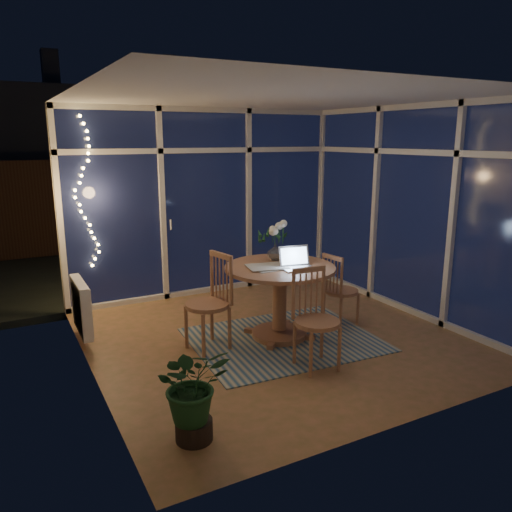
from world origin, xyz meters
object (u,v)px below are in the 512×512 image
(laptop, at_px, (299,258))
(chair_left, at_px, (207,302))
(chair_front, at_px, (317,320))
(dining_table, at_px, (280,302))
(potted_plant, at_px, (193,393))
(flower_vase, at_px, (275,251))
(chair_right, at_px, (341,289))

(laptop, bearing_deg, chair_left, 172.98)
(chair_left, height_order, chair_front, chair_left)
(dining_table, height_order, chair_front, chair_front)
(laptop, bearing_deg, potted_plant, -135.28)
(flower_vase, bearing_deg, chair_left, -168.22)
(chair_left, distance_m, chair_front, 1.19)
(potted_plant, bearing_deg, chair_front, 20.74)
(dining_table, distance_m, chair_left, 0.85)
(chair_front, distance_m, potted_plant, 1.60)
(chair_right, relative_size, laptop, 2.62)
(chair_front, height_order, potted_plant, chair_front)
(chair_left, distance_m, laptop, 1.08)
(dining_table, xyz_separation_m, laptop, (0.11, -0.20, 0.54))
(laptop, distance_m, flower_vase, 0.47)
(chair_left, xyz_separation_m, chair_right, (1.67, -0.10, -0.07))
(chair_front, bearing_deg, chair_right, 45.05)
(chair_left, xyz_separation_m, potted_plant, (-0.73, -1.47, -0.14))
(chair_right, distance_m, flower_vase, 0.93)
(flower_vase, bearing_deg, dining_table, -109.57)
(chair_right, height_order, potted_plant, chair_right)
(laptop, bearing_deg, chair_right, 22.49)
(chair_right, bearing_deg, potted_plant, 112.46)
(laptop, xyz_separation_m, flower_vase, (-0.02, 0.47, -0.02))
(dining_table, relative_size, chair_left, 1.17)
(chair_right, bearing_deg, dining_table, 81.03)
(laptop, distance_m, potted_plant, 2.14)
(dining_table, xyz_separation_m, flower_vase, (0.10, 0.27, 0.52))
(laptop, relative_size, flower_vase, 1.63)
(dining_table, height_order, chair_left, chair_left)
(laptop, height_order, flower_vase, laptop)
(chair_right, xyz_separation_m, potted_plant, (-2.40, -1.38, -0.07))
(dining_table, bearing_deg, chair_right, -1.63)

